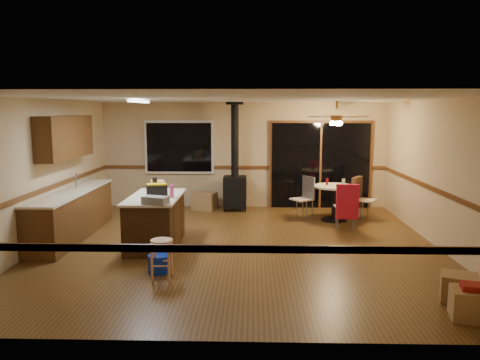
{
  "coord_description": "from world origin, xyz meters",
  "views": [
    {
      "loc": [
        0.24,
        -8.08,
        2.39
      ],
      "look_at": [
        0.0,
        0.3,
        1.15
      ],
      "focal_mm": 35.0,
      "sensor_mm": 36.0,
      "label": 1
    }
  ],
  "objects_px": {
    "toolbox_grey": "(155,200)",
    "bar_stool": "(162,259)",
    "blue_bucket": "(159,264)",
    "box_corner_a": "(472,304)",
    "dining_table": "(334,197)",
    "box_corner_b": "(459,288)",
    "kitchen_island": "(155,221)",
    "chair_right": "(358,193)",
    "toolbox_black": "(157,191)",
    "wood_stove": "(235,181)",
    "box_under_window": "(204,201)",
    "chair_left": "(305,193)",
    "chair_near": "(347,201)"
  },
  "relations": [
    {
      "from": "toolbox_grey",
      "to": "bar_stool",
      "type": "height_order",
      "value": "toolbox_grey"
    },
    {
      "from": "blue_bucket",
      "to": "box_corner_a",
      "type": "bearing_deg",
      "value": -20.45
    },
    {
      "from": "dining_table",
      "to": "box_corner_b",
      "type": "relative_size",
      "value": 2.06
    },
    {
      "from": "kitchen_island",
      "to": "chair_right",
      "type": "distance_m",
      "value": 4.62
    },
    {
      "from": "toolbox_black",
      "to": "chair_right",
      "type": "distance_m",
      "value": 4.6
    },
    {
      "from": "wood_stove",
      "to": "dining_table",
      "type": "distance_m",
      "value": 2.45
    },
    {
      "from": "kitchen_island",
      "to": "box_under_window",
      "type": "bearing_deg",
      "value": 79.92
    },
    {
      "from": "dining_table",
      "to": "chair_left",
      "type": "xyz_separation_m",
      "value": [
        -0.61,
        0.16,
        0.06
      ]
    },
    {
      "from": "kitchen_island",
      "to": "box_corner_b",
      "type": "height_order",
      "value": "kitchen_island"
    },
    {
      "from": "chair_left",
      "to": "chair_right",
      "type": "relative_size",
      "value": 0.8
    },
    {
      "from": "chair_left",
      "to": "box_corner_a",
      "type": "bearing_deg",
      "value": -74.87
    },
    {
      "from": "chair_right",
      "to": "toolbox_black",
      "type": "bearing_deg",
      "value": -151.45
    },
    {
      "from": "toolbox_grey",
      "to": "dining_table",
      "type": "xyz_separation_m",
      "value": [
        3.35,
        2.76,
        -0.43
      ]
    },
    {
      "from": "kitchen_island",
      "to": "dining_table",
      "type": "relative_size",
      "value": 1.88
    },
    {
      "from": "wood_stove",
      "to": "box_under_window",
      "type": "bearing_deg",
      "value": 176.18
    },
    {
      "from": "bar_stool",
      "to": "toolbox_black",
      "type": "bearing_deg",
      "value": 103.5
    },
    {
      "from": "chair_left",
      "to": "wood_stove",
      "type": "bearing_deg",
      "value": 152.04
    },
    {
      "from": "chair_right",
      "to": "box_corner_b",
      "type": "xyz_separation_m",
      "value": [
        0.29,
        -4.56,
        -0.42
      ]
    },
    {
      "from": "bar_stool",
      "to": "chair_near",
      "type": "height_order",
      "value": "chair_near"
    },
    {
      "from": "wood_stove",
      "to": "chair_right",
      "type": "xyz_separation_m",
      "value": [
        2.76,
        -0.86,
        -0.13
      ]
    },
    {
      "from": "box_under_window",
      "to": "box_corner_b",
      "type": "height_order",
      "value": "box_under_window"
    },
    {
      "from": "wood_stove",
      "to": "box_corner_b",
      "type": "distance_m",
      "value": 6.24
    },
    {
      "from": "blue_bucket",
      "to": "chair_near",
      "type": "xyz_separation_m",
      "value": [
        3.28,
        2.57,
        0.46
      ]
    },
    {
      "from": "chair_near",
      "to": "blue_bucket",
      "type": "bearing_deg",
      "value": -141.97
    },
    {
      "from": "wood_stove",
      "to": "toolbox_black",
      "type": "distance_m",
      "value": 3.31
    },
    {
      "from": "kitchen_island",
      "to": "bar_stool",
      "type": "xyz_separation_m",
      "value": [
        0.43,
        -1.66,
        -0.17
      ]
    },
    {
      "from": "dining_table",
      "to": "wood_stove",
      "type": "bearing_deg",
      "value": 155.51
    },
    {
      "from": "kitchen_island",
      "to": "box_corner_b",
      "type": "relative_size",
      "value": 3.87
    },
    {
      "from": "blue_bucket",
      "to": "box_corner_b",
      "type": "relative_size",
      "value": 0.75
    },
    {
      "from": "chair_right",
      "to": "box_under_window",
      "type": "relative_size",
      "value": 1.33
    },
    {
      "from": "wood_stove",
      "to": "toolbox_black",
      "type": "relative_size",
      "value": 7.02
    },
    {
      "from": "dining_table",
      "to": "chair_near",
      "type": "height_order",
      "value": "chair_near"
    },
    {
      "from": "wood_stove",
      "to": "chair_left",
      "type": "xyz_separation_m",
      "value": [
        1.61,
        -0.85,
        -0.14
      ]
    },
    {
      "from": "kitchen_island",
      "to": "toolbox_grey",
      "type": "distance_m",
      "value": 0.9
    },
    {
      "from": "chair_left",
      "to": "box_corner_a",
      "type": "relative_size",
      "value": 1.21
    },
    {
      "from": "toolbox_grey",
      "to": "bar_stool",
      "type": "xyz_separation_m",
      "value": [
        0.27,
        -0.94,
        -0.68
      ]
    },
    {
      "from": "kitchen_island",
      "to": "chair_right",
      "type": "height_order",
      "value": "chair_right"
    },
    {
      "from": "chair_right",
      "to": "blue_bucket",
      "type": "bearing_deg",
      "value": -135.99
    },
    {
      "from": "toolbox_grey",
      "to": "box_corner_a",
      "type": "relative_size",
      "value": 0.88
    },
    {
      "from": "bar_stool",
      "to": "chair_left",
      "type": "height_order",
      "value": "chair_left"
    },
    {
      "from": "chair_near",
      "to": "kitchen_island",
      "type": "bearing_deg",
      "value": -162.28
    },
    {
      "from": "chair_left",
      "to": "bar_stool",
      "type": "bearing_deg",
      "value": -122.68
    },
    {
      "from": "box_corner_a",
      "to": "box_corner_b",
      "type": "height_order",
      "value": "same"
    },
    {
      "from": "toolbox_grey",
      "to": "chair_near",
      "type": "height_order",
      "value": "toolbox_grey"
    },
    {
      "from": "toolbox_black",
      "to": "box_under_window",
      "type": "relative_size",
      "value": 0.68
    },
    {
      "from": "toolbox_black",
      "to": "bar_stool",
      "type": "xyz_separation_m",
      "value": [
        0.4,
        -1.65,
        -0.71
      ]
    },
    {
      "from": "blue_bucket",
      "to": "chair_left",
      "type": "distance_m",
      "value": 4.45
    },
    {
      "from": "kitchen_island",
      "to": "wood_stove",
      "type": "relative_size",
      "value": 0.67
    },
    {
      "from": "chair_near",
      "to": "box_corner_b",
      "type": "relative_size",
      "value": 1.61
    },
    {
      "from": "wood_stove",
      "to": "toolbox_black",
      "type": "xyz_separation_m",
      "value": [
        -1.26,
        -3.05,
        0.27
      ]
    }
  ]
}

